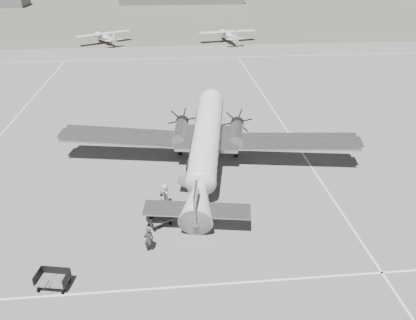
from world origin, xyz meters
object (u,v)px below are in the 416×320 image
object	(u,v)px
dc3_airliner	(206,145)
ramp_agent	(164,200)
ground_crew	(149,239)
light_plane_right	(228,36)
baggage_cart_far	(53,280)
light_plane_left	(105,38)
passenger	(165,195)
baggage_cart_near	(160,220)

from	to	relation	value
dc3_airliner	ramp_agent	world-z (taller)	dc3_airliner
dc3_airliner	ground_crew	world-z (taller)	dc3_airliner
light_plane_right	ground_crew	xyz separation A→B (m)	(-13.88, -63.03, -0.35)
light_plane_right	baggage_cart_far	size ratio (longest dim) A/B	6.37
light_plane_left	light_plane_right	bearing A→B (deg)	-33.63
light_plane_left	ramp_agent	bearing A→B (deg)	-110.27
dc3_airliner	passenger	world-z (taller)	dc3_airliner
baggage_cart_near	ground_crew	world-z (taller)	ground_crew
baggage_cart_far	passenger	xyz separation A→B (m)	(6.40, 7.78, 0.38)
light_plane_right	ramp_agent	size ratio (longest dim) A/B	6.72
ramp_agent	light_plane_right	bearing A→B (deg)	3.60
baggage_cart_far	passenger	world-z (taller)	passenger
baggage_cart_far	passenger	bearing A→B (deg)	61.86
baggage_cart_far	light_plane_left	bearing A→B (deg)	106.04
ground_crew	dc3_airliner	bearing A→B (deg)	-129.17
passenger	baggage_cart_far	bearing A→B (deg)	137.76
light_plane_right	light_plane_left	bearing A→B (deg)	167.33
dc3_airliner	light_plane_right	distance (m)	53.95
dc3_airliner	light_plane_left	distance (m)	56.21
light_plane_right	dc3_airliner	bearing A→B (deg)	-110.55
light_plane_left	baggage_cart_near	bearing A→B (deg)	-110.89
passenger	ground_crew	bearing A→B (deg)	165.55
dc3_airliner	baggage_cart_far	distance (m)	16.16
baggage_cart_far	ground_crew	xyz separation A→B (m)	(5.35, 2.70, 0.36)
light_plane_right	passenger	distance (m)	59.36
baggage_cart_far	ground_crew	world-z (taller)	ground_crew
light_plane_right	ground_crew	distance (m)	64.54
baggage_cart_near	ground_crew	distance (m)	2.71
baggage_cart_near	baggage_cart_far	bearing A→B (deg)	-166.92
passenger	dc3_airliner	bearing A→B (deg)	-38.64
baggage_cart_near	baggage_cart_far	xyz separation A→B (m)	(-5.98, -5.31, 0.05)
dc3_airliner	ground_crew	size ratio (longest dim) A/B	15.16
baggage_cart_far	ramp_agent	xyz separation A→B (m)	(6.30, 7.18, 0.36)
light_plane_right	ramp_agent	distance (m)	59.97
baggage_cart_near	ground_crew	xyz separation A→B (m)	(-0.63, -2.60, 0.41)
dc3_airliner	baggage_cart_far	world-z (taller)	dc3_airliner
light_plane_left	baggage_cart_far	distance (m)	66.87
light_plane_right	ground_crew	bearing A→B (deg)	-112.99
light_plane_right	ramp_agent	xyz separation A→B (m)	(-12.94, -58.56, -0.35)
light_plane_left	light_plane_right	distance (m)	24.79
light_plane_left	ground_crew	xyz separation A→B (m)	(10.89, -63.94, -0.28)
passenger	baggage_cart_near	bearing A→B (deg)	167.66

